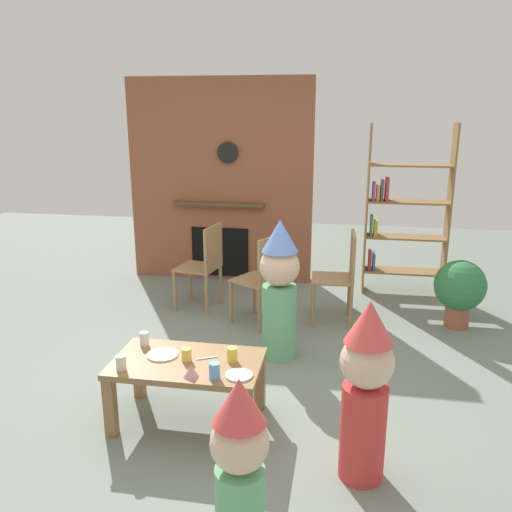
{
  "coord_description": "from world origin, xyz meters",
  "views": [
    {
      "loc": [
        0.83,
        -3.57,
        2.04
      ],
      "look_at": [
        0.15,
        0.4,
        0.91
      ],
      "focal_mm": 37.09,
      "sensor_mm": 36.0,
      "label": 1
    }
  ],
  "objects": [
    {
      "name": "paper_cup_center",
      "position": [
        0.15,
        -0.5,
        0.49
      ],
      "size": [
        0.07,
        0.07,
        0.1
      ],
      "primitive_type": "cylinder",
      "color": "#F2CC4C",
      "rests_on": "coffee_table"
    },
    {
      "name": "paper_plate_rear",
      "position": [
        -0.33,
        -0.49,
        0.45
      ],
      "size": [
        0.21,
        0.21,
        0.01
      ],
      "primitive_type": "cylinder",
      "color": "white",
      "rests_on": "coffee_table"
    },
    {
      "name": "dining_chair_middle",
      "position": [
        0.1,
        1.18,
        0.51
      ],
      "size": [
        0.54,
        0.54,
        0.9
      ],
      "rotation": [
        0.0,
        0.0,
        2.63
      ],
      "color": "#9E7A51",
      "rests_on": "ground_plane"
    },
    {
      "name": "paper_cup_far_right",
      "position": [
        -0.52,
        -0.73,
        0.49
      ],
      "size": [
        0.06,
        0.06,
        0.09
      ],
      "primitive_type": "cylinder",
      "color": "silver",
      "rests_on": "coffee_table"
    },
    {
      "name": "child_in_pink",
      "position": [
        0.99,
        -0.91,
        0.57
      ],
      "size": [
        0.3,
        0.3,
        1.07
      ],
      "rotation": [
        0.0,
        0.0,
        2.83
      ],
      "color": "#D13838",
      "rests_on": "ground_plane"
    },
    {
      "name": "child_with_cone_hat",
      "position": [
        0.43,
        -1.62,
        0.5
      ],
      "size": [
        0.26,
        0.26,
        0.95
      ],
      "rotation": [
        0.0,
        0.0,
        2.06
      ],
      "color": "#66B27F",
      "rests_on": "ground_plane"
    },
    {
      "name": "bookshelf",
      "position": [
        1.44,
        2.4,
        0.9
      ],
      "size": [
        0.9,
        0.28,
        1.9
      ],
      "color": "olive",
      "rests_on": "ground_plane"
    },
    {
      "name": "brick_fireplace_feature",
      "position": [
        -0.66,
        2.6,
        1.19
      ],
      "size": [
        2.2,
        0.28,
        2.4
      ],
      "color": "#935138",
      "rests_on": "ground_plane"
    },
    {
      "name": "coffee_table",
      "position": [
        -0.15,
        -0.54,
        0.37
      ],
      "size": [
        0.98,
        0.57,
        0.44
      ],
      "color": "olive",
      "rests_on": "ground_plane"
    },
    {
      "name": "paper_cup_near_left",
      "position": [
        -0.51,
        -0.36,
        0.49
      ],
      "size": [
        0.06,
        0.06,
        0.1
      ],
      "primitive_type": "cylinder",
      "color": "silver",
      "rests_on": "coffee_table"
    },
    {
      "name": "paper_cup_far_left",
      "position": [
        0.09,
        -0.74,
        0.5
      ],
      "size": [
        0.07,
        0.07,
        0.1
      ],
      "primitive_type": "cylinder",
      "color": "#669EE0",
      "rests_on": "coffee_table"
    },
    {
      "name": "potted_plant_tall",
      "position": [
        1.94,
        1.46,
        0.39
      ],
      "size": [
        0.49,
        0.49,
        0.66
      ],
      "color": "#9E5B42",
      "rests_on": "ground_plane"
    },
    {
      "name": "paper_cup_near_right",
      "position": [
        -0.15,
        -0.54,
        0.49
      ],
      "size": [
        0.06,
        0.06,
        0.09
      ],
      "primitive_type": "cylinder",
      "color": "#F2CC4C",
      "rests_on": "coffee_table"
    },
    {
      "name": "birthday_cake_slice",
      "position": [
        -0.06,
        -0.74,
        0.48
      ],
      "size": [
        0.1,
        0.1,
        0.08
      ],
      "primitive_type": "cone",
      "color": "pink",
      "rests_on": "coffee_table"
    },
    {
      "name": "paper_plate_front",
      "position": [
        0.23,
        -0.68,
        0.45
      ],
      "size": [
        0.17,
        0.17,
        0.01
      ],
      "primitive_type": "cylinder",
      "color": "white",
      "rests_on": "coffee_table"
    },
    {
      "name": "dining_chair_right",
      "position": [
        0.83,
        1.4,
        0.51
      ],
      "size": [
        0.42,
        0.42,
        0.9
      ],
      "rotation": [
        0.0,
        0.0,
        3.18
      ],
      "color": "#9E7A51",
      "rests_on": "ground_plane"
    },
    {
      "name": "ground_plane",
      "position": [
        0.0,
        0.0,
        0.0
      ],
      "size": [
        12.0,
        12.0,
        0.0
      ],
      "primitive_type": "plane",
      "color": "gray"
    },
    {
      "name": "dining_chair_left",
      "position": [
        -0.57,
        1.51,
        0.51
      ],
      "size": [
        0.46,
        0.46,
        0.9
      ],
      "rotation": [
        0.0,
        0.0,
        2.97
      ],
      "color": "#9E7A51",
      "rests_on": "ground_plane"
    },
    {
      "name": "table_fork",
      "position": [
        -0.03,
        -0.49,
        0.45
      ],
      "size": [
        0.14,
        0.08,
        0.01
      ],
      "primitive_type": "cube",
      "rotation": [
        0.0,
        0.0,
        0.49
      ],
      "color": "silver",
      "rests_on": "coffee_table"
    },
    {
      "name": "child_by_the_chairs",
      "position": [
        0.32,
        0.52,
        0.63
      ],
      "size": [
        0.33,
        0.33,
        1.19
      ],
      "rotation": [
        0.0,
        0.0,
        -1.99
      ],
      "color": "#66B27F",
      "rests_on": "ground_plane"
    }
  ]
}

